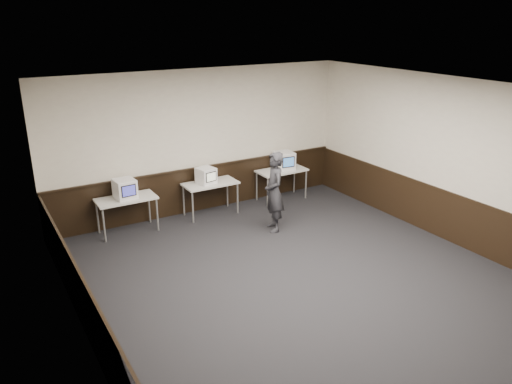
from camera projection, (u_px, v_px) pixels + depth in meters
floor at (305, 284)px, 8.40m from camera, size 8.00×8.00×0.00m
ceiling at (312, 92)px, 7.31m from camera, size 8.00×8.00×0.00m
back_wall at (201, 142)px, 11.09m from camera, size 7.00×0.00×7.00m
left_wall at (80, 244)px, 6.18m from camera, size 0.00×8.00×8.00m
right_wall at (456, 163)px, 9.54m from camera, size 0.00×8.00×8.00m
wainscot_back at (203, 188)px, 11.45m from camera, size 6.98×0.04×1.00m
wainscot_left at (91, 319)px, 6.56m from camera, size 0.04×7.98×1.00m
wainscot_right at (448, 216)px, 9.90m from camera, size 0.04×7.98×1.00m
wainscot_rail at (203, 167)px, 11.26m from camera, size 6.98×0.06×0.04m
desk_left at (126, 201)px, 10.17m from camera, size 1.20×0.60×0.75m
desk_center at (210, 186)px, 11.08m from camera, size 1.20×0.60×0.75m
desk_right at (282, 173)px, 11.99m from camera, size 1.20×0.60×0.75m
emac_left at (125, 189)px, 10.06m from camera, size 0.43×0.46×0.40m
emac_center at (206, 176)px, 10.95m from camera, size 0.42×0.44×0.36m
emac_right at (284, 161)px, 11.95m from camera, size 0.47×0.50×0.43m
person at (274, 192)px, 10.22m from camera, size 0.55×0.70×1.68m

